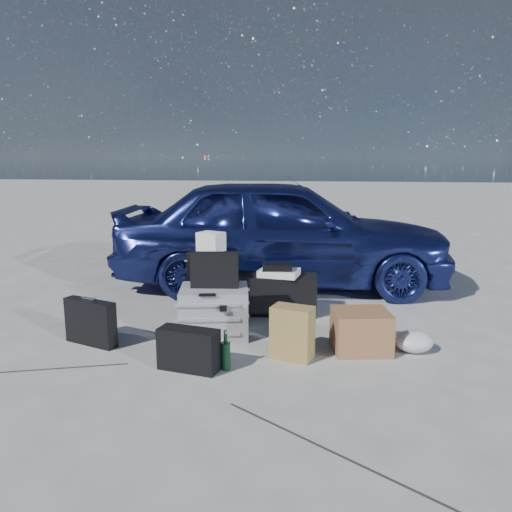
{
  "coord_description": "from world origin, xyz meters",
  "views": [
    {
      "loc": [
        0.81,
        -3.63,
        1.55
      ],
      "look_at": [
        0.18,
        0.85,
        0.65
      ],
      "focal_mm": 35.0,
      "sensor_mm": 36.0,
      "label": 1
    }
  ],
  "objects": [
    {
      "name": "ground",
      "position": [
        0.0,
        0.0,
        0.0
      ],
      "size": [
        60.0,
        60.0,
        0.0
      ],
      "primitive_type": "plane",
      "color": "#B9BAB5",
      "rests_on": "ground"
    },
    {
      "name": "car",
      "position": [
        0.29,
        2.32,
        0.67
      ],
      "size": [
        4.07,
        1.93,
        1.35
      ],
      "primitive_type": "imported",
      "rotation": [
        0.0,
        0.0,
        1.66
      ],
      "color": "navy",
      "rests_on": "ground"
    },
    {
      "name": "pelican_case",
      "position": [
        -0.14,
        0.51,
        0.21
      ],
      "size": [
        0.67,
        0.58,
        0.43
      ],
      "primitive_type": "cube",
      "rotation": [
        0.0,
        0.0,
        0.18
      ],
      "color": "gray",
      "rests_on": "ground"
    },
    {
      "name": "laptop_bag",
      "position": [
        -0.14,
        0.53,
        0.58
      ],
      "size": [
        0.42,
        0.15,
        0.31
      ],
      "primitive_type": "cube",
      "rotation": [
        0.0,
        0.0,
        0.11
      ],
      "color": "black",
      "rests_on": "pelican_case"
    },
    {
      "name": "briefcase",
      "position": [
        -1.12,
        0.13,
        0.19
      ],
      "size": [
        0.5,
        0.27,
        0.38
      ],
      "primitive_type": "cube",
      "rotation": [
        0.0,
        0.0,
        -0.35
      ],
      "color": "black",
      "rests_on": "ground"
    },
    {
      "name": "suitcase_left",
      "position": [
        -0.26,
        0.92,
        0.29
      ],
      "size": [
        0.48,
        0.28,
        0.58
      ],
      "primitive_type": "cube",
      "rotation": [
        0.0,
        0.0,
        0.27
      ],
      "color": "black",
      "rests_on": "ground"
    },
    {
      "name": "suitcase_right",
      "position": [
        -0.31,
        1.19,
        0.31
      ],
      "size": [
        0.54,
        0.28,
        0.62
      ],
      "primitive_type": "cube",
      "rotation": [
        0.0,
        0.0,
        0.2
      ],
      "color": "black",
      "rests_on": "ground"
    },
    {
      "name": "white_carton",
      "position": [
        -0.32,
        1.21,
        0.72
      ],
      "size": [
        0.29,
        0.27,
        0.19
      ],
      "primitive_type": "cube",
      "rotation": [
        0.0,
        0.0,
        -0.38
      ],
      "color": "white",
      "rests_on": "suitcase_right"
    },
    {
      "name": "duffel_bag",
      "position": [
        0.35,
        1.21,
        0.19
      ],
      "size": [
        0.79,
        0.37,
        0.39
      ],
      "primitive_type": "cube",
      "rotation": [
        0.0,
        0.0,
        0.05
      ],
      "color": "black",
      "rests_on": "ground"
    },
    {
      "name": "flat_box_white",
      "position": [
        0.37,
        1.19,
        0.42
      ],
      "size": [
        0.42,
        0.34,
        0.07
      ],
      "primitive_type": "cube",
      "rotation": [
        0.0,
        0.0,
        -0.16
      ],
      "color": "white",
      "rests_on": "duffel_bag"
    },
    {
      "name": "flat_box_black",
      "position": [
        0.35,
        1.18,
        0.49
      ],
      "size": [
        0.31,
        0.23,
        0.06
      ],
      "primitive_type": "cube",
      "rotation": [
        0.0,
        0.0,
        0.09
      ],
      "color": "black",
      "rests_on": "flat_box_white"
    },
    {
      "name": "kraft_bag",
      "position": [
        0.58,
        0.06,
        0.21
      ],
      "size": [
        0.36,
        0.27,
        0.42
      ],
      "primitive_type": "cube",
      "rotation": [
        0.0,
        0.0,
        -0.29
      ],
      "color": "#A48647",
      "rests_on": "ground"
    },
    {
      "name": "cardboard_box",
      "position": [
        1.12,
        0.3,
        0.17
      ],
      "size": [
        0.5,
        0.46,
        0.33
      ],
      "primitive_type": "cube",
      "rotation": [
        0.0,
        0.0,
        0.17
      ],
      "color": "#9C6244",
      "rests_on": "ground"
    },
    {
      "name": "plastic_bag",
      "position": [
        1.55,
        0.33,
        0.09
      ],
      "size": [
        0.4,
        0.37,
        0.17
      ],
      "primitive_type": "ellipsoid",
      "rotation": [
        0.0,
        0.0,
        0.41
      ],
      "color": "silver",
      "rests_on": "ground"
    },
    {
      "name": "messenger_bag",
      "position": [
        -0.17,
        -0.26,
        0.16
      ],
      "size": [
        0.47,
        0.26,
        0.31
      ],
      "primitive_type": "cube",
      "rotation": [
        0.0,
        0.0,
        -0.2
      ],
      "color": "black",
      "rests_on": "ground"
    },
    {
      "name": "green_bottle",
      "position": [
        0.1,
        -0.22,
        0.14
      ],
      "size": [
        0.09,
        0.09,
        0.29
      ],
      "primitive_type": "cylinder",
      "rotation": [
        0.0,
        0.0,
        0.21
      ],
      "color": "black",
      "rests_on": "ground"
    }
  ]
}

